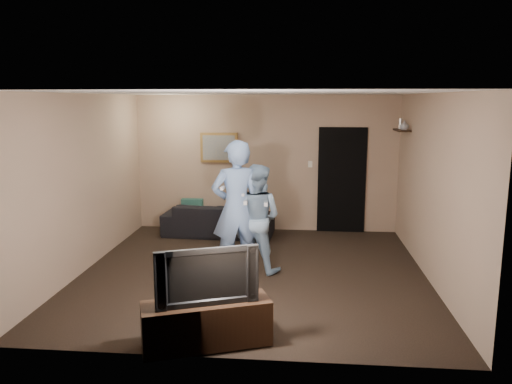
# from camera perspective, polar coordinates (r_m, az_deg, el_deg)

# --- Properties ---
(ground) EXTENTS (5.00, 5.00, 0.00)m
(ground) POSITION_cam_1_polar(r_m,az_deg,el_deg) (7.46, -0.34, -9.15)
(ground) COLOR black
(ground) RESTS_ON ground
(ceiling) EXTENTS (5.00, 5.00, 0.04)m
(ceiling) POSITION_cam_1_polar(r_m,az_deg,el_deg) (7.02, -0.36, 11.26)
(ceiling) COLOR silver
(ceiling) RESTS_ON wall_back
(wall_back) EXTENTS (5.00, 0.04, 2.60)m
(wall_back) POSITION_cam_1_polar(r_m,az_deg,el_deg) (9.59, 1.12, 3.28)
(wall_back) COLOR tan
(wall_back) RESTS_ON ground
(wall_front) EXTENTS (5.00, 0.04, 2.60)m
(wall_front) POSITION_cam_1_polar(r_m,az_deg,el_deg) (4.70, -3.36, -4.43)
(wall_front) COLOR tan
(wall_front) RESTS_ON ground
(wall_left) EXTENTS (0.04, 5.00, 2.60)m
(wall_left) POSITION_cam_1_polar(r_m,az_deg,el_deg) (7.77, -19.01, 1.00)
(wall_left) COLOR tan
(wall_left) RESTS_ON ground
(wall_right) EXTENTS (0.04, 5.00, 2.60)m
(wall_right) POSITION_cam_1_polar(r_m,az_deg,el_deg) (7.32, 19.53, 0.40)
(wall_right) COLOR tan
(wall_right) RESTS_ON ground
(sofa) EXTENTS (2.08, 0.92, 0.59)m
(sofa) POSITION_cam_1_polar(r_m,az_deg,el_deg) (9.38, -4.29, -3.14)
(sofa) COLOR black
(sofa) RESTS_ON ground
(throw_pillow) EXTENTS (0.40, 0.13, 0.40)m
(throw_pillow) POSITION_cam_1_polar(r_m,az_deg,el_deg) (9.44, -7.28, -1.98)
(throw_pillow) COLOR #184841
(throw_pillow) RESTS_ON sofa
(painting_frame) EXTENTS (0.72, 0.05, 0.57)m
(painting_frame) POSITION_cam_1_polar(r_m,az_deg,el_deg) (9.64, -4.25, 5.09)
(painting_frame) COLOR olive
(painting_frame) RESTS_ON wall_back
(painting_canvas) EXTENTS (0.62, 0.01, 0.47)m
(painting_canvas) POSITION_cam_1_polar(r_m,az_deg,el_deg) (9.61, -4.27, 5.07)
(painting_canvas) COLOR slate
(painting_canvas) RESTS_ON painting_frame
(doorway) EXTENTS (0.90, 0.06, 2.00)m
(doorway) POSITION_cam_1_polar(r_m,az_deg,el_deg) (9.60, 9.77, 1.34)
(doorway) COLOR black
(doorway) RESTS_ON ground
(light_switch) EXTENTS (0.08, 0.02, 0.12)m
(light_switch) POSITION_cam_1_polar(r_m,az_deg,el_deg) (9.54, 6.22, 3.18)
(light_switch) COLOR silver
(light_switch) RESTS_ON wall_back
(wall_shelf) EXTENTS (0.20, 0.60, 0.03)m
(wall_shelf) POSITION_cam_1_polar(r_m,az_deg,el_deg) (8.96, 16.33, 6.79)
(wall_shelf) COLOR black
(wall_shelf) RESTS_ON wall_right
(shelf_vase) EXTENTS (0.17, 0.17, 0.16)m
(shelf_vase) POSITION_cam_1_polar(r_m,az_deg,el_deg) (8.78, 16.58, 7.32)
(shelf_vase) COLOR #A4A3A8
(shelf_vase) RESTS_ON wall_shelf
(shelf_figurine) EXTENTS (0.06, 0.06, 0.18)m
(shelf_figurine) POSITION_cam_1_polar(r_m,az_deg,el_deg) (9.10, 16.19, 7.51)
(shelf_figurine) COLOR silver
(shelf_figurine) RESTS_ON wall_shelf
(tv_console) EXTENTS (1.37, 0.86, 0.47)m
(tv_console) POSITION_cam_1_polar(r_m,az_deg,el_deg) (5.32, -5.68, -14.70)
(tv_console) COLOR black
(tv_console) RESTS_ON ground
(television) EXTENTS (1.02, 0.50, 0.60)m
(television) POSITION_cam_1_polar(r_m,az_deg,el_deg) (5.11, -5.79, -9.29)
(television) COLOR black
(television) RESTS_ON tv_console
(wii_player_left) EXTENTS (0.83, 0.69, 1.96)m
(wii_player_left) POSITION_cam_1_polar(r_m,az_deg,el_deg) (7.12, -2.27, -1.90)
(wii_player_left) COLOR #779ACE
(wii_player_left) RESTS_ON ground
(wii_player_right) EXTENTS (0.92, 0.81, 1.59)m
(wii_player_right) POSITION_cam_1_polar(r_m,az_deg,el_deg) (7.32, 0.02, -3.00)
(wii_player_right) COLOR #85A6C2
(wii_player_right) RESTS_ON ground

